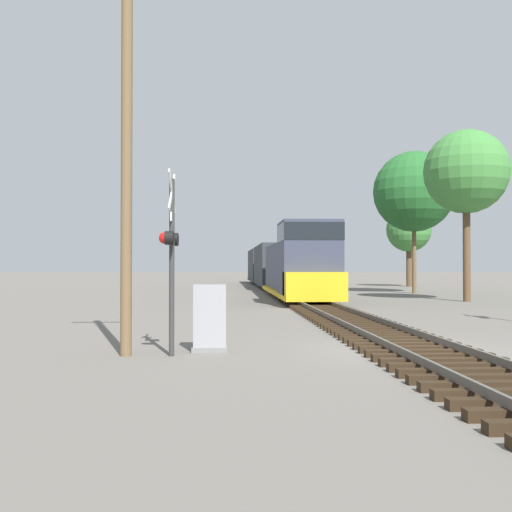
{
  "coord_description": "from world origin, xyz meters",
  "views": [
    {
      "loc": [
        -4.38,
        -13.83,
        1.99
      ],
      "look_at": [
        -3.23,
        7.53,
        2.36
      ],
      "focal_mm": 42.0,
      "sensor_mm": 36.0,
      "label": 1
    }
  ],
  "objects_px": {
    "crossing_signal_near": "(171,247)",
    "tree_deep_background": "(409,230)",
    "tree_mid_background": "(414,192)",
    "relay_cabinet": "(210,319)",
    "freight_train": "(275,267)",
    "utility_pole": "(127,147)",
    "tree_far_right": "(466,172)"
  },
  "relations": [
    {
      "from": "utility_pole",
      "to": "tree_mid_background",
      "type": "height_order",
      "value": "tree_mid_background"
    },
    {
      "from": "freight_train",
      "to": "utility_pole",
      "type": "bearing_deg",
      "value": -99.9
    },
    {
      "from": "freight_train",
      "to": "relay_cabinet",
      "type": "height_order",
      "value": "freight_train"
    },
    {
      "from": "crossing_signal_near",
      "to": "relay_cabinet",
      "type": "distance_m",
      "value": 1.96
    },
    {
      "from": "utility_pole",
      "to": "freight_train",
      "type": "bearing_deg",
      "value": 80.1
    },
    {
      "from": "freight_train",
      "to": "tree_deep_background",
      "type": "relative_size",
      "value": 6.01
    },
    {
      "from": "crossing_signal_near",
      "to": "freight_train",
      "type": "bearing_deg",
      "value": 175.17
    },
    {
      "from": "tree_mid_background",
      "to": "crossing_signal_near",
      "type": "bearing_deg",
      "value": -116.86
    },
    {
      "from": "tree_mid_background",
      "to": "tree_deep_background",
      "type": "relative_size",
      "value": 1.35
    },
    {
      "from": "utility_pole",
      "to": "tree_mid_background",
      "type": "bearing_deg",
      "value": 61.6
    },
    {
      "from": "crossing_signal_near",
      "to": "utility_pole",
      "type": "distance_m",
      "value": 2.45
    },
    {
      "from": "tree_deep_background",
      "to": "relay_cabinet",
      "type": "bearing_deg",
      "value": -112.89
    },
    {
      "from": "utility_pole",
      "to": "tree_mid_background",
      "type": "relative_size",
      "value": 0.86
    },
    {
      "from": "tree_far_right",
      "to": "tree_deep_background",
      "type": "relative_size",
      "value": 1.25
    },
    {
      "from": "tree_mid_background",
      "to": "tree_deep_background",
      "type": "xyz_separation_m",
      "value": [
        4.09,
        14.28,
        -1.95
      ]
    },
    {
      "from": "freight_train",
      "to": "crossing_signal_near",
      "type": "bearing_deg",
      "value": -98.41
    },
    {
      "from": "utility_pole",
      "to": "tree_far_right",
      "type": "relative_size",
      "value": 0.92
    },
    {
      "from": "crossing_signal_near",
      "to": "relay_cabinet",
      "type": "xyz_separation_m",
      "value": [
        0.85,
        0.65,
        -1.64
      ]
    },
    {
      "from": "relay_cabinet",
      "to": "utility_pole",
      "type": "bearing_deg",
      "value": -162.35
    },
    {
      "from": "crossing_signal_near",
      "to": "tree_deep_background",
      "type": "distance_m",
      "value": 48.33
    },
    {
      "from": "crossing_signal_near",
      "to": "relay_cabinet",
      "type": "bearing_deg",
      "value": 131.08
    },
    {
      "from": "crossing_signal_near",
      "to": "tree_deep_background",
      "type": "bearing_deg",
      "value": 160.06
    },
    {
      "from": "tree_deep_background",
      "to": "freight_train",
      "type": "bearing_deg",
      "value": -154.19
    },
    {
      "from": "relay_cabinet",
      "to": "tree_mid_background",
      "type": "xyz_separation_m",
      "value": [
        14.3,
        29.28,
        6.71
      ]
    },
    {
      "from": "crossing_signal_near",
      "to": "utility_pole",
      "type": "bearing_deg",
      "value": -90.42
    },
    {
      "from": "utility_pole",
      "to": "crossing_signal_near",
      "type": "bearing_deg",
      "value": -4.0
    },
    {
      "from": "utility_pole",
      "to": "tree_deep_background",
      "type": "distance_m",
      "value": 48.57
    },
    {
      "from": "relay_cabinet",
      "to": "tree_mid_background",
      "type": "distance_m",
      "value": 33.27
    },
    {
      "from": "utility_pole",
      "to": "tree_mid_background",
      "type": "distance_m",
      "value": 34.06
    },
    {
      "from": "crossing_signal_near",
      "to": "tree_deep_background",
      "type": "relative_size",
      "value": 0.53
    },
    {
      "from": "relay_cabinet",
      "to": "tree_mid_background",
      "type": "relative_size",
      "value": 0.15
    },
    {
      "from": "relay_cabinet",
      "to": "utility_pole",
      "type": "height_order",
      "value": "utility_pole"
    }
  ]
}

